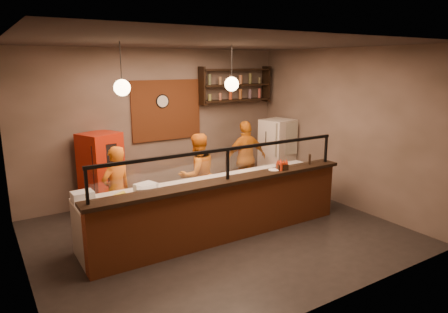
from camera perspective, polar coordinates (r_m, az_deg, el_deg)
floor at (r=7.09m, az=-0.83°, el=-10.91°), size 6.00×6.00×0.00m
ceiling at (r=6.48m, az=-0.93°, el=15.87°), size 6.00×6.00×0.00m
wall_back at (r=8.80m, az=-9.40°, el=4.55°), size 6.00×0.00×6.00m
wall_left at (r=5.69m, az=-27.63°, el=-1.51°), size 0.00×5.00×5.00m
wall_right at (r=8.53m, az=16.63°, el=3.90°), size 0.00×5.00×5.00m
wall_front at (r=4.71m, az=15.19°, el=-3.25°), size 6.00×0.00×6.00m
brick_patch at (r=8.82m, az=-8.20°, el=6.57°), size 1.60×0.04×1.30m
service_counter at (r=6.67m, az=0.51°, el=-7.88°), size 4.60×0.25×1.00m
counter_ledge at (r=6.49m, az=0.52°, el=-3.51°), size 4.70×0.37×0.06m
worktop_cabinet at (r=7.09m, az=-1.69°, el=-7.21°), size 4.60×0.75×0.85m
worktop at (r=6.95m, az=-1.71°, el=-3.73°), size 4.60×0.75×0.05m
sneeze_guard at (r=6.41m, az=0.53°, el=-0.59°), size 4.50×0.05×0.52m
wall_shelving at (r=9.47m, az=1.66°, el=10.18°), size 1.84×0.28×0.85m
wall_clock at (r=8.75m, az=-8.82°, el=7.81°), size 0.30×0.04×0.30m
pendant_left at (r=6.04m, az=-14.36°, el=9.52°), size 0.24×0.24×0.77m
pendant_right at (r=6.87m, az=1.11°, el=10.32°), size 0.24×0.24×0.77m
cook_left at (r=7.05m, az=-15.08°, el=-4.78°), size 0.66×0.55×1.56m
cook_mid at (r=7.67m, az=-3.81°, el=-2.66°), size 0.82×0.65×1.61m
cook_right at (r=8.84m, az=3.16°, el=-0.30°), size 1.02×0.50×1.68m
fridge at (r=9.52m, az=7.58°, el=0.41°), size 0.79×0.76×1.62m
red_cooler at (r=8.21m, az=-17.10°, el=-2.25°), size 0.87×0.84×1.59m
pizza_dough at (r=7.46m, az=3.85°, el=-2.31°), size 0.53×0.53×0.01m
prep_tub_a at (r=6.28m, az=-19.54°, el=-5.41°), size 0.31×0.26×0.15m
prep_tub_b at (r=6.41m, az=-11.11°, el=-4.47°), size 0.37×0.32×0.15m
prep_tub_c at (r=6.25m, az=-10.97°, el=-4.96°), size 0.36×0.33×0.15m
rolling_pin at (r=6.30m, az=-15.12°, el=-5.45°), size 0.34×0.26×0.06m
condiment_caddy at (r=7.12m, az=8.30°, el=-1.48°), size 0.22×0.19×0.10m
pepper_mill at (r=7.57m, az=12.13°, el=-0.39°), size 0.06×0.06×0.19m
small_plate at (r=7.08m, az=7.15°, el=-1.90°), size 0.23×0.23×0.01m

